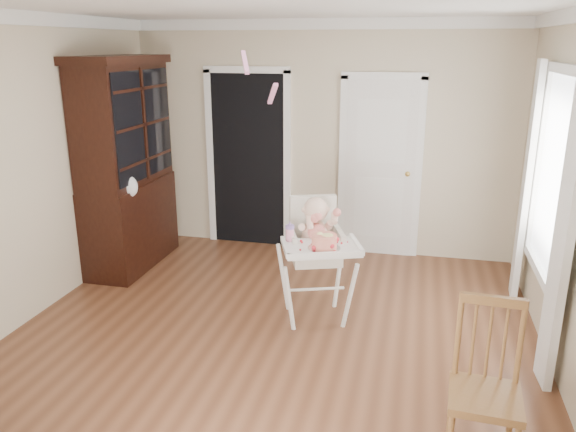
% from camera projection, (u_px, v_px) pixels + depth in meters
% --- Properties ---
extents(floor, '(5.00, 5.00, 0.00)m').
position_uv_depth(floor, '(266.00, 348.00, 4.68)').
color(floor, '#56301D').
rests_on(floor, ground).
extents(ceiling, '(5.00, 5.00, 0.00)m').
position_uv_depth(ceiling, '(262.00, 3.00, 3.88)').
color(ceiling, white).
rests_on(ceiling, wall_back).
extents(wall_back, '(4.50, 0.00, 4.50)m').
position_uv_depth(wall_back, '(321.00, 139.00, 6.61)').
color(wall_back, '#C3B598').
rests_on(wall_back, floor).
extents(wall_left, '(0.00, 5.00, 5.00)m').
position_uv_depth(wall_left, '(10.00, 176.00, 4.78)').
color(wall_left, '#C3B598').
rests_on(wall_left, floor).
extents(crown_molding, '(4.50, 5.00, 0.12)m').
position_uv_depth(crown_molding, '(262.00, 12.00, 3.90)').
color(crown_molding, white).
rests_on(crown_molding, ceiling).
extents(doorway, '(1.06, 0.05, 2.22)m').
position_uv_depth(doorway, '(248.00, 156.00, 6.86)').
color(doorway, black).
rests_on(doorway, wall_back).
extents(closet_door, '(0.96, 0.09, 2.13)m').
position_uv_depth(closet_door, '(380.00, 170.00, 6.52)').
color(closet_door, white).
rests_on(closet_door, wall_back).
extents(window_right, '(0.13, 1.84, 2.30)m').
position_uv_depth(window_right, '(548.00, 190.00, 4.56)').
color(window_right, white).
rests_on(window_right, wall_right).
extents(high_chair, '(0.88, 0.98, 1.15)m').
position_uv_depth(high_chair, '(316.00, 246.00, 4.99)').
color(high_chair, white).
rests_on(high_chair, floor).
extents(baby, '(0.38, 0.28, 0.52)m').
position_uv_depth(baby, '(316.00, 227.00, 4.97)').
color(baby, beige).
rests_on(baby, high_chair).
extents(cake, '(0.27, 0.27, 0.13)m').
position_uv_depth(cake, '(324.00, 242.00, 4.65)').
color(cake, silver).
rests_on(cake, high_chair).
extents(sippy_cup, '(0.07, 0.07, 0.18)m').
position_uv_depth(sippy_cup, '(290.00, 233.00, 4.83)').
color(sippy_cup, pink).
rests_on(sippy_cup, high_chair).
extents(china_cabinet, '(0.61, 1.37, 2.32)m').
position_uv_depth(china_cabinet, '(126.00, 165.00, 6.14)').
color(china_cabinet, black).
rests_on(china_cabinet, floor).
extents(dining_chair, '(0.44, 0.44, 1.01)m').
position_uv_depth(dining_chair, '(485.00, 390.00, 3.31)').
color(dining_chair, brown).
rests_on(dining_chair, floor).
extents(streamer, '(0.20, 0.47, 0.15)m').
position_uv_depth(streamer, '(245.00, 62.00, 3.91)').
color(streamer, pink).
rests_on(streamer, ceiling).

